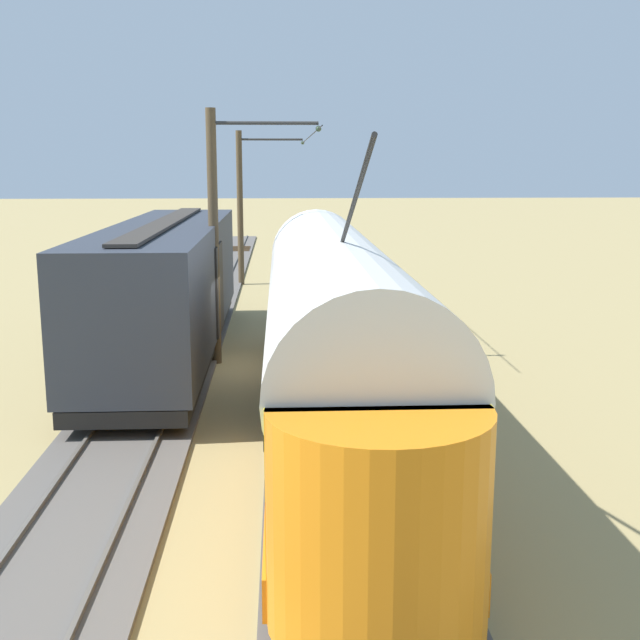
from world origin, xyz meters
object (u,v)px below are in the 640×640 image
catenary_pole_foreground (242,205)px  catenary_pole_mid_near (217,233)px  boxcar_adjacent (168,286)px  vintage_streetcar (333,329)px

catenary_pole_foreground → catenary_pole_mid_near: bearing=90.0°
boxcar_adjacent → catenary_pole_foreground: 14.61m
vintage_streetcar → boxcar_adjacent: vintage_streetcar is taller
catenary_pole_foreground → vintage_streetcar: bearing=97.6°
vintage_streetcar → catenary_pole_foreground: bearing=-82.4°
vintage_streetcar → catenary_pole_mid_near: size_ratio=2.51×
boxcar_adjacent → catenary_pole_mid_near: bearing=158.6°
catenary_pole_foreground → catenary_pole_mid_near: (0.00, 15.04, 0.00)m
catenary_pole_foreground → catenary_pole_mid_near: 15.04m
catenary_pole_mid_near → boxcar_adjacent: bearing=-21.4°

